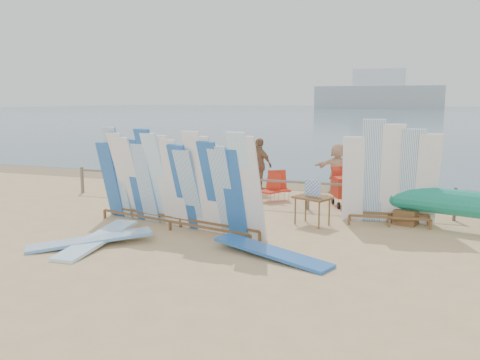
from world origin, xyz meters
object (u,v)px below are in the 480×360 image
at_px(beachgoer_10, 414,172).
at_px(beachgoer_8, 402,177).
at_px(beach_chair_left, 270,193).
at_px(beachgoer_4, 259,165).
at_px(flat_board_d, 271,258).
at_px(beachgoer_11, 189,161).
at_px(beachgoer_2, 190,169).
at_px(beachgoer_9, 385,165).
at_px(beach_chair_right, 279,192).
at_px(vendor_table, 312,210).
at_px(flat_board_a, 98,245).
at_px(flat_board_e, 91,246).
at_px(stroller, 342,191).
at_px(side_surfboard_rack, 391,178).
at_px(beachgoer_3, 214,167).
at_px(main_surfboard_rack, 175,184).
at_px(beachgoer_5, 337,168).

relative_size(beachgoer_10, beachgoer_8, 1.15).
xyz_separation_m(beach_chair_left, beachgoer_8, (3.95, 1.19, 0.56)).
distance_m(beach_chair_left, beachgoer_4, 2.02).
bearing_deg(flat_board_d, beachgoer_11, 55.02).
distance_m(beachgoer_2, beachgoer_4, 2.57).
bearing_deg(beachgoer_9, beachgoer_2, 6.41).
relative_size(beach_chair_right, beachgoer_9, 0.50).
height_order(vendor_table, beachgoer_8, beachgoer_8).
bearing_deg(flat_board_a, flat_board_e, -136.31).
bearing_deg(beachgoer_2, beachgoer_4, -41.03).
distance_m(stroller, beachgoer_11, 6.90).
height_order(side_surfboard_rack, beachgoer_3, side_surfboard_rack).
height_order(flat_board_a, stroller, stroller).
relative_size(main_surfboard_rack, beach_chair_left, 5.53).
relative_size(vendor_table, beachgoer_11, 0.71).
height_order(flat_board_e, beach_chair_right, beach_chair_right).
distance_m(main_surfboard_rack, beachgoer_11, 7.36).
bearing_deg(beachgoer_9, beachgoer_8, 87.16).
height_order(flat_board_d, beachgoer_5, beachgoer_5).
height_order(beachgoer_5, beachgoer_4, beachgoer_4).
xyz_separation_m(flat_board_e, beach_chair_left, (2.32, 6.09, 0.27)).
bearing_deg(stroller, beachgoer_8, 8.51).
relative_size(flat_board_d, beach_chair_left, 2.95).
relative_size(beachgoer_11, beachgoer_4, 0.90).
bearing_deg(beachgoer_8, beachgoer_10, 164.15).
bearing_deg(vendor_table, beachgoer_8, 83.71).
relative_size(flat_board_e, beachgoer_9, 1.43).
relative_size(main_surfboard_rack, beachgoer_3, 3.05).
bearing_deg(beachgoer_10, flat_board_a, 26.12).
bearing_deg(flat_board_d, beach_chair_left, 36.83).
xyz_separation_m(flat_board_a, beachgoer_3, (-0.34, 7.42, 0.83)).
bearing_deg(beachgoer_4, side_surfboard_rack, 167.76).
relative_size(beach_chair_left, stroller, 0.77).
bearing_deg(flat_board_e, beach_chair_right, 118.60).
distance_m(side_surfboard_rack, beachgoer_2, 6.78).
relative_size(stroller, beachgoer_5, 0.68).
bearing_deg(flat_board_d, main_surfboard_rack, 83.49).
height_order(side_surfboard_rack, beach_chair_right, side_surfboard_rack).
bearing_deg(side_surfboard_rack, flat_board_d, -125.18).
bearing_deg(beach_chair_left, flat_board_e, -85.81).
bearing_deg(vendor_table, flat_board_e, -117.30).
bearing_deg(beachgoer_11, beach_chair_right, 31.67).
bearing_deg(flat_board_e, beachgoer_2, 144.40).
relative_size(vendor_table, beachgoer_5, 0.68).
bearing_deg(side_surfboard_rack, beachgoer_5, 110.45).
distance_m(main_surfboard_rack, beachgoer_2, 4.30).
height_order(beach_chair_right, beachgoer_4, beachgoer_4).
bearing_deg(beachgoer_3, beachgoer_9, -21.14).
xyz_separation_m(beach_chair_right, beachgoer_10, (4.04, 1.33, 0.67)).
height_order(beach_chair_left, beachgoer_8, beachgoer_8).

